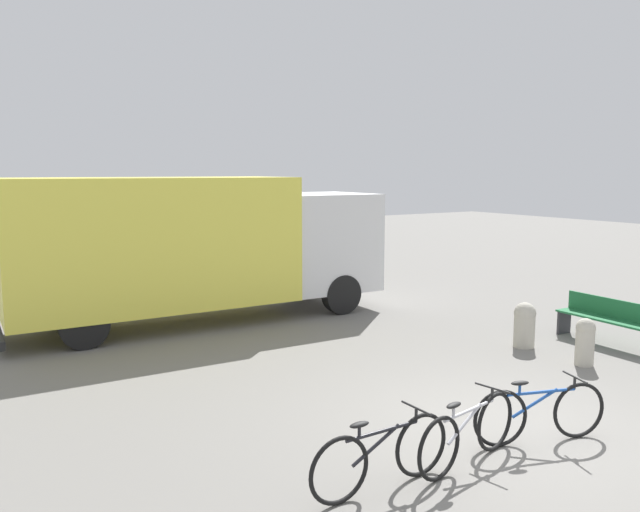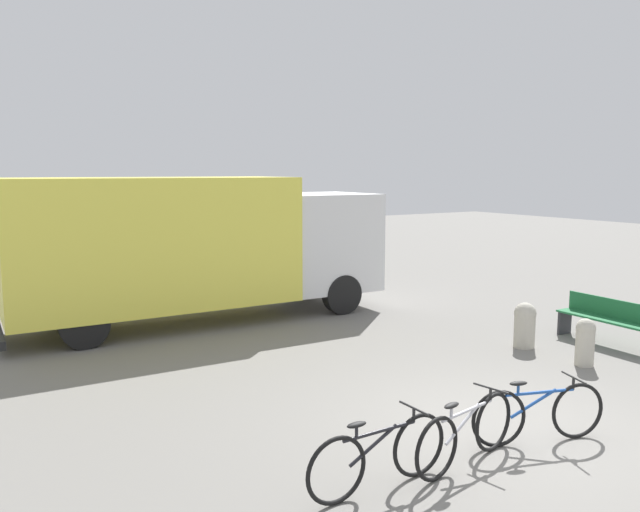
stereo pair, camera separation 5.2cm
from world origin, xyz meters
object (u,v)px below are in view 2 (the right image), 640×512
Objects in this scene: park_bench at (611,319)px; bicycle_middle at (466,433)px; bollard_near_bench at (585,340)px; bicycle_far at (539,413)px; bicycle_near at (379,455)px; delivery_truck at (198,243)px; bollard_far_bench at (525,323)px.

park_bench reaches higher than bicycle_middle.
park_bench is 1.55m from bollard_near_bench.
bicycle_far is at bearing -152.91° from bollard_near_bench.
bicycle_near is 2.22m from bicycle_far.
bicycle_middle is (1.11, -0.06, 0.00)m from bicycle_near.
park_bench is at bearing -43.63° from delivery_truck.
bicycle_middle and bicycle_far have the same top height.
bicycle_far is 3.38m from bollard_near_bench.
bicycle_near is 1.11m from bicycle_middle.
bollard_far_bench is (3.02, 2.77, 0.07)m from bicycle_far.
bicycle_far is 2.09× the size of bollard_near_bench.
delivery_truck is at bearing 47.13° from park_bench.
delivery_truck is at bearing 116.78° from bicycle_far.
park_bench reaches higher than bollard_far_bench.
bollard_far_bench is (4.21, -4.93, -1.21)m from delivery_truck.
bicycle_middle is 1.03× the size of bicycle_far.
bicycle_far is at bearing 116.82° from park_bench.
bollard_far_bench reaches higher than bicycle_near.
park_bench reaches higher than bicycle_near.
bicycle_near is (-1.03, -7.60, -1.28)m from delivery_truck.
park_bench is at bearing -26.58° from bollard_far_bench.
bicycle_far is 2.00× the size of bollard_far_bench.
bollard_near_bench is at bearing 9.77° from bicycle_middle.
delivery_truck is 10.13× the size of bollard_near_bench.
park_bench is 6.96m from bicycle_near.
delivery_truck reaches higher than bollard_near_bench.
bollard_near_bench is (3.00, 1.54, 0.06)m from bicycle_far.
bollard_far_bench is at bearing 65.60° from park_bench.
bicycle_middle is at bearing -4.32° from bicycle_near.
bollard_near_bench is at bearing 14.42° from bicycle_near.
bicycle_near is (-6.68, -1.95, -0.12)m from park_bench.
delivery_truck is 4.64× the size of bicycle_near.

